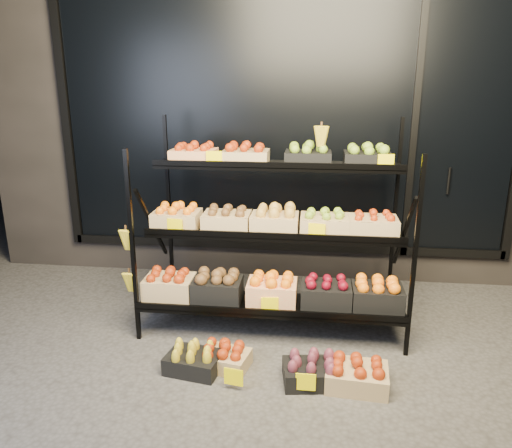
# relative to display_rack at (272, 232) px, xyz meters

# --- Properties ---
(ground) EXTENTS (24.00, 24.00, 0.00)m
(ground) POSITION_rel_display_rack_xyz_m (0.01, -0.60, -0.79)
(ground) COLOR #514F4C
(ground) RESTS_ON ground
(building) EXTENTS (6.00, 2.08, 3.50)m
(building) POSITION_rel_display_rack_xyz_m (0.01, 1.99, 0.96)
(building) COLOR #2D2826
(building) RESTS_ON ground
(display_rack) EXTENTS (2.18, 1.02, 1.73)m
(display_rack) POSITION_rel_display_rack_xyz_m (0.00, 0.00, 0.00)
(display_rack) COLOR black
(display_rack) RESTS_ON ground
(tag_floor_a) EXTENTS (0.13, 0.01, 0.12)m
(tag_floor_a) POSITION_rel_display_rack_xyz_m (-0.16, -1.00, -0.73)
(tag_floor_a) COLOR #FFE700
(tag_floor_a) RESTS_ON ground
(tag_floor_b) EXTENTS (0.13, 0.01, 0.12)m
(tag_floor_b) POSITION_rel_display_rack_xyz_m (0.31, -1.00, -0.73)
(tag_floor_b) COLOR #FFE700
(tag_floor_b) RESTS_ON ground
(floor_crate_left) EXTENTS (0.38, 0.32, 0.18)m
(floor_crate_left) POSITION_rel_display_rack_xyz_m (-0.27, -0.73, -0.70)
(floor_crate_left) COLOR tan
(floor_crate_left) RESTS_ON ground
(floor_crate_midleft) EXTENTS (0.41, 0.34, 0.19)m
(floor_crate_midleft) POSITION_rel_display_rack_xyz_m (-0.48, -0.80, -0.70)
(floor_crate_midleft) COLOR black
(floor_crate_midleft) RESTS_ON ground
(floor_crate_midright) EXTENTS (0.43, 0.33, 0.20)m
(floor_crate_midright) POSITION_rel_display_rack_xyz_m (0.64, -0.86, -0.69)
(floor_crate_midright) COLOR tan
(floor_crate_midright) RESTS_ON ground
(floor_crate_right) EXTENTS (0.41, 0.33, 0.19)m
(floor_crate_right) POSITION_rel_display_rack_xyz_m (0.34, -0.85, -0.70)
(floor_crate_right) COLOR black
(floor_crate_right) RESTS_ON ground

